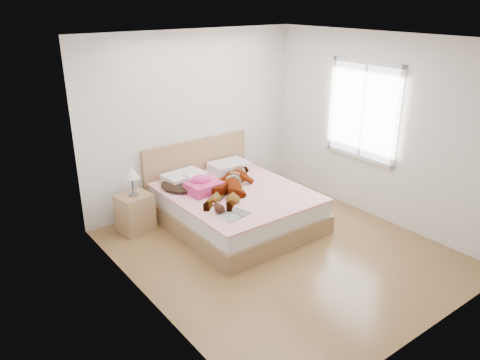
{
  "coord_description": "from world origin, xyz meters",
  "views": [
    {
      "loc": [
        -3.54,
        -3.85,
        3.03
      ],
      "look_at": [
        0.0,
        0.85,
        0.7
      ],
      "focal_mm": 35.0,
      "sensor_mm": 36.0,
      "label": 1
    }
  ],
  "objects": [
    {
      "name": "bed",
      "position": [
        0.0,
        1.04,
        0.28
      ],
      "size": [
        1.8,
        2.08,
        1.0
      ],
      "color": "brown",
      "rests_on": "ground"
    },
    {
      "name": "ground",
      "position": [
        0.0,
        0.0,
        0.0
      ],
      "size": [
        4.0,
        4.0,
        0.0
      ],
      "primitive_type": "plane",
      "color": "#53361A",
      "rests_on": "ground"
    },
    {
      "name": "hair",
      "position": [
        -0.58,
        1.49,
        0.55
      ],
      "size": [
        0.58,
        0.66,
        0.09
      ],
      "primitive_type": "ellipsoid",
      "rotation": [
        0.0,
        0.0,
        0.21
      ],
      "color": "black",
      "rests_on": "bed"
    },
    {
      "name": "phone",
      "position": [
        -0.51,
        1.44,
        0.7
      ],
      "size": [
        0.1,
        0.11,
        0.05
      ],
      "primitive_type": "cube",
      "rotation": [
        0.44,
        0.0,
        0.74
      ],
      "color": "silver",
      "rests_on": "bed"
    },
    {
      "name": "nightstand",
      "position": [
        -1.21,
        1.63,
        0.31
      ],
      "size": [
        0.48,
        0.44,
        0.92
      ],
      "color": "olive",
      "rests_on": "ground"
    },
    {
      "name": "magazine",
      "position": [
        -0.47,
        0.32,
        0.52
      ],
      "size": [
        0.41,
        0.3,
        0.02
      ],
      "color": "white",
      "rests_on": "bed"
    },
    {
      "name": "towel",
      "position": [
        -0.38,
        1.18,
        0.61
      ],
      "size": [
        0.47,
        0.4,
        0.24
      ],
      "color": "#E93F8C",
      "rests_on": "bed"
    },
    {
      "name": "woman",
      "position": [
        -0.01,
        1.04,
        0.62
      ],
      "size": [
        1.57,
        1.51,
        0.22
      ],
      "primitive_type": "imported",
      "rotation": [
        0.0,
        0.0,
        -0.83
      ],
      "color": "white",
      "rests_on": "bed"
    },
    {
      "name": "room_shell",
      "position": [
        1.77,
        0.3,
        1.5
      ],
      "size": [
        4.0,
        4.0,
        4.0
      ],
      "color": "white",
      "rests_on": "ground"
    },
    {
      "name": "plush_toy",
      "position": [
        -0.58,
        0.52,
        0.57
      ],
      "size": [
        0.15,
        0.21,
        0.11
      ],
      "color": "black",
      "rests_on": "bed"
    },
    {
      "name": "coffee_mug",
      "position": [
        -0.03,
        0.8,
        0.55
      ],
      "size": [
        0.11,
        0.09,
        0.08
      ],
      "color": "white",
      "rests_on": "bed"
    }
  ]
}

